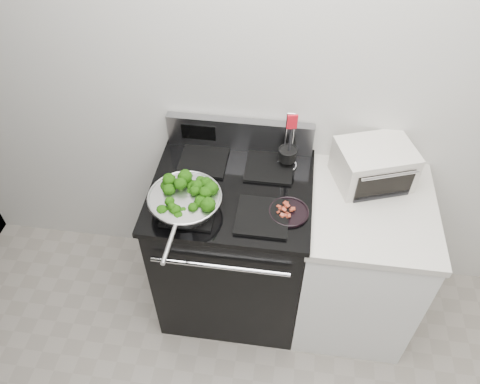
% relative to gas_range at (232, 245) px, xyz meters
% --- Properties ---
extents(back_wall, '(4.00, 0.02, 2.70)m').
position_rel_gas_range_xyz_m(back_wall, '(0.30, 0.34, 0.86)').
color(back_wall, beige).
rests_on(back_wall, ground).
extents(gas_range, '(0.79, 0.69, 1.13)m').
position_rel_gas_range_xyz_m(gas_range, '(0.00, 0.00, 0.00)').
color(gas_range, black).
rests_on(gas_range, floor).
extents(counter, '(0.62, 0.68, 0.92)m').
position_rel_gas_range_xyz_m(counter, '(0.68, -0.00, -0.03)').
color(counter, white).
rests_on(counter, floor).
extents(skillet, '(0.34, 0.55, 0.07)m').
position_rel_gas_range_xyz_m(skillet, '(-0.19, -0.17, 0.52)').
color(skillet, silver).
rests_on(skillet, gas_range).
extents(broccoli_pile, '(0.27, 0.27, 0.09)m').
position_rel_gas_range_xyz_m(broccoli_pile, '(-0.19, -0.17, 0.54)').
color(broccoli_pile, black).
rests_on(broccoli_pile, skillet).
extents(bacon_plate, '(0.19, 0.19, 0.04)m').
position_rel_gas_range_xyz_m(bacon_plate, '(0.29, -0.13, 0.48)').
color(bacon_plate, black).
rests_on(bacon_plate, gas_range).
extents(utensil_holder, '(0.11, 0.11, 0.33)m').
position_rel_gas_range_xyz_m(utensil_holder, '(0.26, 0.19, 0.52)').
color(utensil_holder, silver).
rests_on(utensil_holder, gas_range).
extents(toaster_oven, '(0.42, 0.37, 0.20)m').
position_rel_gas_range_xyz_m(toaster_oven, '(0.68, 0.18, 0.53)').
color(toaster_oven, silver).
rests_on(toaster_oven, counter).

